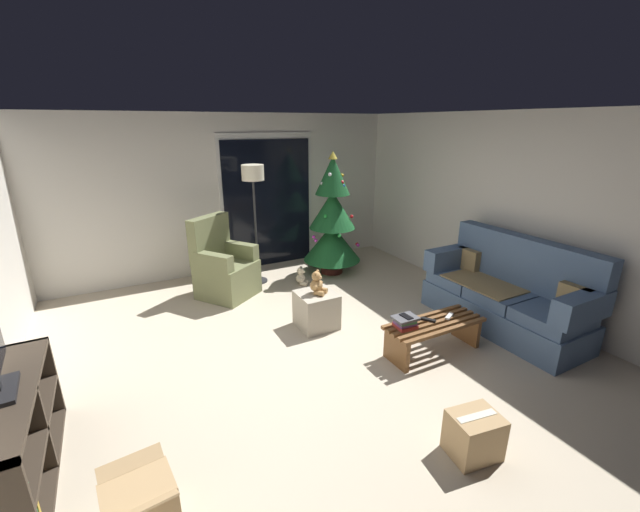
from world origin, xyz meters
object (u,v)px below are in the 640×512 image
(armchair, at_px, (224,268))
(ottoman, at_px, (316,310))
(couch, at_px, (507,295))
(book_stack, at_px, (405,322))
(teddy_bear_honey, at_px, (317,284))
(floor_lamp, at_px, (253,184))
(media_shelf, at_px, (6,448))
(christmas_tree, at_px, (332,221))
(coffee_table, at_px, (434,332))
(remote_white, at_px, (449,316))
(remote_black, at_px, (428,320))
(teddy_bear_cream_by_tree, at_px, (301,277))
(cardboard_box_taped_mid_floor, at_px, (474,435))
(cardboard_box_open_near_shelf, at_px, (141,507))
(cell_phone, at_px, (406,316))

(armchair, bearing_deg, ottoman, -63.35)
(couch, xyz_separation_m, book_stack, (-1.54, 0.00, 0.02))
(ottoman, distance_m, teddy_bear_honey, 0.34)
(floor_lamp, height_order, media_shelf, floor_lamp)
(couch, xyz_separation_m, ottoman, (-2.03, 1.03, -0.18))
(christmas_tree, bearing_deg, coffee_table, -95.11)
(floor_lamp, bearing_deg, teddy_bear_honey, -85.04)
(book_stack, relative_size, media_shelf, 0.18)
(remote_white, bearing_deg, remote_black, -126.40)
(coffee_table, height_order, media_shelf, media_shelf)
(armchair, relative_size, teddy_bear_cream_by_tree, 3.96)
(book_stack, height_order, cardboard_box_taped_mid_floor, book_stack)
(coffee_table, height_order, remote_white, remote_white)
(media_shelf, bearing_deg, armchair, 49.97)
(book_stack, height_order, floor_lamp, floor_lamp)
(cardboard_box_open_near_shelf, bearing_deg, christmas_tree, 46.02)
(couch, xyz_separation_m, cardboard_box_open_near_shelf, (-4.12, -0.73, -0.23))
(coffee_table, relative_size, cell_phone, 7.64)
(couch, distance_m, remote_white, 0.97)
(remote_black, distance_m, teddy_bear_cream_by_tree, 2.36)
(ottoman, xyz_separation_m, cardboard_box_open_near_shelf, (-2.10, -1.76, -0.05))
(armchair, xyz_separation_m, media_shelf, (-2.10, -2.50, -0.06))
(couch, distance_m, christmas_tree, 2.77)
(teddy_bear_cream_by_tree, distance_m, cardboard_box_taped_mid_floor, 3.57)
(armchair, bearing_deg, remote_black, -58.44)
(remote_black, bearing_deg, floor_lamp, -104.28)
(coffee_table, relative_size, media_shelf, 0.79)
(couch, height_order, remote_black, couch)
(coffee_table, height_order, teddy_bear_honey, teddy_bear_honey)
(media_shelf, bearing_deg, remote_black, 0.39)
(remote_black, xyz_separation_m, remote_white, (0.26, -0.04, 0.00))
(coffee_table, distance_m, media_shelf, 3.66)
(remote_white, bearing_deg, cardboard_box_taped_mid_floor, -64.35)
(teddy_bear_honey, bearing_deg, remote_black, -52.39)
(christmas_tree, height_order, media_shelf, christmas_tree)
(armchair, distance_m, teddy_bear_cream_by_tree, 1.17)
(coffee_table, xyz_separation_m, floor_lamp, (-0.98, 2.78, 1.26))
(couch, distance_m, teddy_bear_cream_by_tree, 2.84)
(cell_phone, relative_size, cardboard_box_taped_mid_floor, 0.37)
(couch, xyz_separation_m, floor_lamp, (-2.17, 2.73, 1.11))
(coffee_table, height_order, cardboard_box_open_near_shelf, cardboard_box_open_near_shelf)
(cell_phone, relative_size, christmas_tree, 0.07)
(book_stack, xyz_separation_m, media_shelf, (-3.31, -0.03, -0.08))
(couch, bearing_deg, media_shelf, -179.70)
(coffee_table, xyz_separation_m, teddy_bear_honey, (-0.83, 1.08, 0.31))
(coffee_table, bearing_deg, cell_phone, 171.21)
(couch, xyz_separation_m, remote_white, (-0.97, -0.04, -0.03))
(cardboard_box_open_near_shelf, distance_m, cardboard_box_taped_mid_floor, 2.28)
(armchair, bearing_deg, cardboard_box_open_near_shelf, -113.20)
(media_shelf, relative_size, teddy_bear_cream_by_tree, 4.91)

